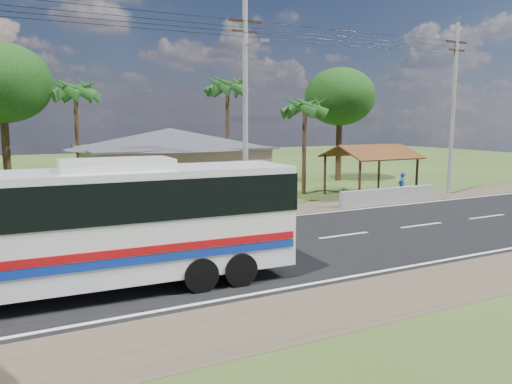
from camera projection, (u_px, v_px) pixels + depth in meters
ground at (250, 248)px, 19.27m from camera, size 120.00×120.00×0.00m
road at (250, 248)px, 19.27m from camera, size 120.00×16.00×0.03m
house at (170, 157)px, 30.78m from camera, size 12.40×10.00×5.00m
waiting_shed at (371, 154)px, 32.23m from camera, size 5.20×4.48×3.35m
concrete_barrier at (389, 196)px, 29.56m from camera, size 7.00×0.30×0.90m
utility_poles at (240, 103)px, 25.35m from camera, size 32.80×2.22×11.00m
palm_near at (305, 107)px, 32.42m from camera, size 2.80×2.80×6.70m
palm_mid at (227, 87)px, 34.59m from camera, size 2.80×2.80×8.20m
palm_far at (75, 91)px, 30.58m from camera, size 2.80×2.80×7.70m
tree_behind_house at (1, 83)px, 30.47m from camera, size 6.00×6.00×9.61m
tree_behind_shed at (340, 97)px, 39.62m from camera, size 5.60×5.60×9.02m
coach_bus at (81, 219)px, 13.86m from camera, size 12.42×3.15×3.82m
motorcycle at (189, 214)px, 23.96m from camera, size 1.70×0.84×0.85m
person at (402, 186)px, 30.75m from camera, size 0.71×0.56×1.72m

